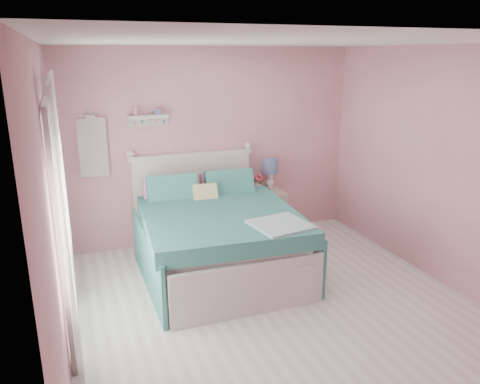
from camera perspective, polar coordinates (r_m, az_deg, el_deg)
floor at (r=4.86m, az=5.11°, el=-14.62°), size 4.50×4.50×0.00m
room_shell at (r=4.26m, az=5.66°, el=3.93°), size 4.50×4.50×4.50m
bed at (r=5.54m, az=-2.92°, el=-5.65°), size 1.81×2.20×1.25m
nightstand at (r=6.65m, az=3.29°, el=-2.61°), size 0.45×0.45×0.65m
table_lamp at (r=6.57m, az=3.72°, el=2.91°), size 0.22×0.22×0.44m
vase at (r=6.52m, az=2.32°, el=0.71°), size 0.18×0.18×0.15m
teacup at (r=6.35m, az=3.32°, el=-0.03°), size 0.14×0.14×0.09m
roses at (r=6.48m, az=2.33°, el=1.69°), size 0.14×0.11×0.12m
wall_shelf at (r=6.04m, az=-11.17°, el=8.89°), size 0.50×0.15×0.25m
hanging_dress at (r=6.01m, az=-17.50°, el=5.17°), size 0.34×0.03×0.72m
french_door at (r=4.37m, az=-21.06°, el=-3.78°), size 0.04×1.32×2.16m
curtain_near at (r=3.63m, az=-20.36°, el=-6.01°), size 0.04×0.40×2.32m
curtain_far at (r=5.04m, az=-20.68°, el=0.20°), size 0.04×0.40×2.32m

